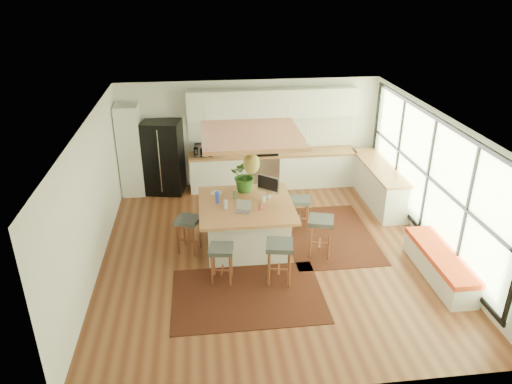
{
  "coord_description": "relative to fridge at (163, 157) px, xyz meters",
  "views": [
    {
      "loc": [
        -1.23,
        -8.1,
        5.12
      ],
      "look_at": [
        -0.2,
        0.5,
        1.1
      ],
      "focal_mm": 33.75,
      "sensor_mm": 36.0,
      "label": 1
    }
  ],
  "objects": [
    {
      "name": "wall_back",
      "position": [
        2.18,
        0.31,
        0.42
      ],
      "size": [
        6.5,
        0.0,
        6.5
      ],
      "primitive_type": "plane",
      "rotation": [
        1.57,
        0.0,
        0.0
      ],
      "color": "white",
      "rests_on": "ground"
    },
    {
      "name": "ceiling",
      "position": [
        2.18,
        -3.19,
        1.78
      ],
      "size": [
        7.0,
        7.0,
        0.0
      ],
      "primitive_type": "plane",
      "rotation": [
        3.14,
        0.0,
        0.0
      ],
      "color": "white",
      "rests_on": "ground"
    },
    {
      "name": "fridge",
      "position": [
        0.0,
        0.0,
        0.0
      ],
      "size": [
        1.03,
        0.87,
        1.83
      ],
      "primitive_type": null,
      "rotation": [
        0.0,
        0.0,
        -0.19
      ],
      "color": "black",
      "rests_on": "floor"
    },
    {
      "name": "right_counter_base",
      "position": [
        5.11,
        -1.19,
        -0.49
      ],
      "size": [
        0.6,
        2.5,
        0.88
      ],
      "primitive_type": "cube",
      "color": "white",
      "rests_on": "floor"
    },
    {
      "name": "backsplash",
      "position": [
        2.73,
        0.29,
        0.43
      ],
      "size": [
        4.2,
        0.02,
        0.8
      ],
      "primitive_type": "cube",
      "color": "white",
      "rests_on": "wall_back"
    },
    {
      "name": "right_counter_top",
      "position": [
        5.11,
        -1.19,
        -0.03
      ],
      "size": [
        0.64,
        2.54,
        0.05
      ],
      "primitive_type": "cube",
      "color": "#A7643B",
      "rests_on": "right_counter_base"
    },
    {
      "name": "island_bottle_0",
      "position": [
        1.21,
        -2.75,
        0.1
      ],
      "size": [
        0.07,
        0.07,
        0.19
      ],
      "primitive_type": "cylinder",
      "color": "blue",
      "rests_on": "island"
    },
    {
      "name": "island_bottle_2",
      "position": [
        2.01,
        -3.15,
        0.1
      ],
      "size": [
        0.07,
        0.07,
        0.19
      ],
      "primitive_type": "cylinder",
      "color": "#A33642",
      "rests_on": "island"
    },
    {
      "name": "laptop",
      "position": [
        1.67,
        -3.18,
        0.12
      ],
      "size": [
        0.36,
        0.37,
        0.21
      ],
      "primitive_type": null,
      "rotation": [
        0.0,
        0.0,
        -0.29
      ],
      "color": "#A5A5AA",
      "rests_on": "island"
    },
    {
      "name": "stool_left_side",
      "position": [
        0.61,
        -2.95,
        -0.57
      ],
      "size": [
        0.56,
        0.56,
        0.74
      ],
      "primitive_type": null,
      "rotation": [
        0.0,
        0.0,
        -1.94
      ],
      "color": "#3C4243",
      "rests_on": "floor"
    },
    {
      "name": "island_bottle_3",
      "position": [
        2.11,
        -2.8,
        0.1
      ],
      "size": [
        0.07,
        0.07,
        0.19
      ],
      "primitive_type": "cylinder",
      "color": "silver",
      "rests_on": "island"
    },
    {
      "name": "microwave",
      "position": [
        1.01,
        0.01,
        0.17
      ],
      "size": [
        0.51,
        0.31,
        0.33
      ],
      "primitive_type": "imported",
      "rotation": [
        0.0,
        0.0,
        -0.07
      ],
      "color": "#A5A5AA",
      "rests_on": "back_counter_top"
    },
    {
      "name": "island_bottle_4",
      "position": [
        1.56,
        -2.6,
        0.1
      ],
      "size": [
        0.07,
        0.07,
        0.19
      ],
      "primitive_type": "cylinder",
      "color": "#4F7043",
      "rests_on": "island"
    },
    {
      "name": "wall_left",
      "position": [
        -1.07,
        -3.19,
        0.42
      ],
      "size": [
        0.0,
        7.0,
        7.0
      ],
      "primitive_type": "plane",
      "rotation": [
        1.57,
        0.0,
        1.57
      ],
      "color": "white",
      "rests_on": "ground"
    },
    {
      "name": "stool_near_left",
      "position": [
        1.2,
        -4.05,
        -0.57
      ],
      "size": [
        0.47,
        0.47,
        0.7
      ],
      "primitive_type": null,
      "rotation": [
        0.0,
        0.0,
        -0.14
      ],
      "color": "#3C4243",
      "rests_on": "floor"
    },
    {
      "name": "floor",
      "position": [
        2.18,
        -3.19,
        -0.93
      ],
      "size": [
        7.0,
        7.0,
        0.0
      ],
      "primitive_type": "plane",
      "color": "#5E2D1B",
      "rests_on": "ground"
    },
    {
      "name": "rug_right",
      "position": [
        3.53,
        -2.66,
        -0.92
      ],
      "size": [
        1.8,
        2.6,
        0.01
      ],
      "primitive_type": "cube",
      "color": "black",
      "rests_on": "floor"
    },
    {
      "name": "island_plant",
      "position": [
        1.82,
        -2.22,
        0.28
      ],
      "size": [
        0.63,
        0.7,
        0.55
      ],
      "primitive_type": "imported",
      "rotation": [
        0.0,
        0.0,
        0.01
      ],
      "color": "#1E4C19",
      "rests_on": "island"
    },
    {
      "name": "stool_right_front",
      "position": [
        3.15,
        -3.38,
        -0.57
      ],
      "size": [
        0.58,
        0.58,
        0.79
      ],
      "primitive_type": null,
      "rotation": [
        0.0,
        0.0,
        1.28
      ],
      "color": "#3C4243",
      "rests_on": "floor"
    },
    {
      "name": "island_bowl",
      "position": [
        1.21,
        -2.36,
        0.03
      ],
      "size": [
        0.29,
        0.29,
        0.06
      ],
      "primitive_type": "imported",
      "rotation": [
        0.0,
        0.0,
        -0.29
      ],
      "color": "silver",
      "rests_on": "island"
    },
    {
      "name": "upper_cabinets",
      "position": [
        2.73,
        0.13,
        1.22
      ],
      "size": [
        4.2,
        0.34,
        0.7
      ],
      "primitive_type": "cube",
      "color": "white",
      "rests_on": "wall_back"
    },
    {
      "name": "wall_front",
      "position": [
        2.18,
        -6.69,
        0.42
      ],
      "size": [
        6.5,
        0.0,
        6.5
      ],
      "primitive_type": "plane",
      "rotation": [
        -1.57,
        0.0,
        0.0
      ],
      "color": "white",
      "rests_on": "ground"
    },
    {
      "name": "island",
      "position": [
        1.76,
        -2.85,
        -0.46
      ],
      "size": [
        1.85,
        1.85,
        0.93
      ],
      "primitive_type": null,
      "color": "#A7643B",
      "rests_on": "floor"
    },
    {
      "name": "window_wall",
      "position": [
        5.4,
        -3.19,
        0.47
      ],
      "size": [
        0.1,
        6.2,
        2.6
      ],
      "primitive_type": null,
      "color": "black",
      "rests_on": "wall_right"
    },
    {
      "name": "back_counter_top",
      "position": [
        2.73,
        -0.01,
        -0.03
      ],
      "size": [
        4.24,
        0.64,
        0.05
      ],
      "primitive_type": "cube",
      "color": "#A7643B",
      "rests_on": "back_counter_base"
    },
    {
      "name": "stool_near_right",
      "position": [
        2.21,
        -4.17,
        -0.57
      ],
      "size": [
        0.54,
        0.54,
        0.79
      ],
      "primitive_type": null,
      "rotation": [
        0.0,
        0.0,
        -0.17
      ],
      "color": "#3C4243",
      "rests_on": "floor"
    },
    {
      "name": "window_bench",
      "position": [
        5.13,
        -4.39,
        -0.68
      ],
      "size": [
        0.52,
        2.0,
        0.5
      ],
      "primitive_type": null,
      "color": "white",
      "rests_on": "floor"
    },
    {
      "name": "wall_right",
      "position": [
        5.43,
        -3.19,
        0.42
      ],
      "size": [
        0.0,
        7.0,
        7.0
      ],
      "primitive_type": "plane",
      "rotation": [
        1.57,
        0.0,
        -1.57
      ],
      "color": "white",
      "rests_on": "ground"
    },
    {
      "name": "pantry",
      "position": [
        -0.77,
        -0.01,
        0.2
      ],
      "size": [
        0.55,
        0.6,
        2.25
      ],
      "primitive_type": "cube",
      "color": "white",
      "rests_on": "floor"
    },
    {
      "name": "rug_near",
      "position": [
        1.61,
        -4.54,
        -0.92
      ],
      "size": [
        2.6,
        1.8,
        0.01
      ],
      "primitive_type": "cube",
      "color": "black",
      "rests_on": "floor"
    },
    {
      "name": "ceiling_panel",
      "position": [
        1.88,
        -2.79,
        1.12
      ],
      "size": [
        1.86,
        1.86,
        0.8
      ],
      "primitive_type": null,
      "color": "#A7643B",
      "rests_on": "ceiling"
    },
    {
      "name": "island_bottle_1",
      "position": [
        1.36,
        -3.0,
        0.1
      ],
      "size": [
        0.07,
        0.07,
        0.19
      ],
      "primitive_type": "cylinder",
      "color": "silver",
      "rests_on": "island"
    },
    {
      "name": "monitor",
      "position": [
        2.23,
        -2.61,
        0.26
      ],
      "size": [
        0.51,
        0.47,
        0.48
      ],
      "primitive_type": null,
      "rotation": [
        0.0,
        0.0,
        -0.7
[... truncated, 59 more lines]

